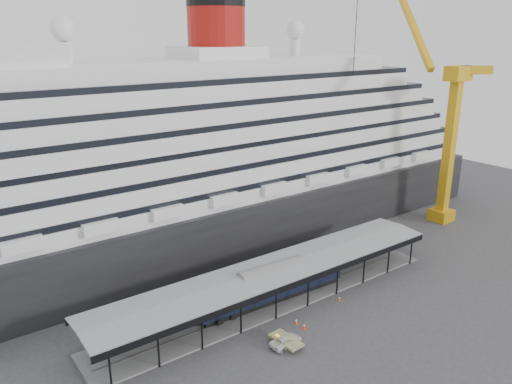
{
  "coord_description": "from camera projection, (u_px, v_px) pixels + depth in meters",
  "views": [
    {
      "loc": [
        -40.2,
        -45.38,
        37.21
      ],
      "look_at": [
        -1.06,
        8.0,
        15.98
      ],
      "focal_mm": 35.0,
      "sensor_mm": 36.0,
      "label": 1
    }
  ],
  "objects": [
    {
      "name": "ground",
      "position": [
        296.0,
        315.0,
        68.85
      ],
      "size": [
        200.0,
        200.0,
        0.0
      ],
      "primitive_type": "plane",
      "color": "#353537",
      "rests_on": "ground"
    },
    {
      "name": "cruise_ship",
      "position": [
        181.0,
        145.0,
        87.85
      ],
      "size": [
        130.0,
        30.0,
        43.9
      ],
      "color": "black",
      "rests_on": "ground"
    },
    {
      "name": "platform_canopy",
      "position": [
        274.0,
        285.0,
        71.97
      ],
      "size": [
        56.0,
        9.18,
        5.3
      ],
      "color": "slate",
      "rests_on": "ground"
    },
    {
      "name": "crane_yellow",
      "position": [
        447.0,
        125.0,
        97.35
      ],
      "size": [
        23.83,
        18.78,
        47.6
      ],
      "color": "#C79112",
      "rests_on": "ground"
    },
    {
      "name": "port_truck",
      "position": [
        286.0,
        341.0,
        61.98
      ],
      "size": [
        4.51,
        2.28,
        1.22
      ],
      "primitive_type": "imported",
      "rotation": [
        0.0,
        0.0,
        1.63
      ],
      "color": "silver",
      "rests_on": "ground"
    },
    {
      "name": "pullman_carriage",
      "position": [
        272.0,
        284.0,
        71.56
      ],
      "size": [
        24.02,
        4.14,
        23.47
      ],
      "rotation": [
        0.0,
        0.0,
        -0.04
      ],
      "color": "black",
      "rests_on": "ground"
    },
    {
      "name": "traffic_cone_left",
      "position": [
        296.0,
        321.0,
        66.66
      ],
      "size": [
        0.55,
        0.55,
        0.82
      ],
      "rotation": [
        0.0,
        0.0,
        -0.39
      ],
      "color": "#F9490D",
      "rests_on": "ground"
    },
    {
      "name": "traffic_cone_mid",
      "position": [
        304.0,
        326.0,
        65.55
      ],
      "size": [
        0.52,
        0.52,
        0.78
      ],
      "rotation": [
        0.0,
        0.0,
        0.37
      ],
      "color": "#FA350D",
      "rests_on": "ground"
    },
    {
      "name": "traffic_cone_right",
      "position": [
        339.0,
        298.0,
        72.45
      ],
      "size": [
        0.37,
        0.37,
        0.68
      ],
      "rotation": [
        0.0,
        0.0,
        -0.08
      ],
      "color": "#E83F0C",
      "rests_on": "ground"
    }
  ]
}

